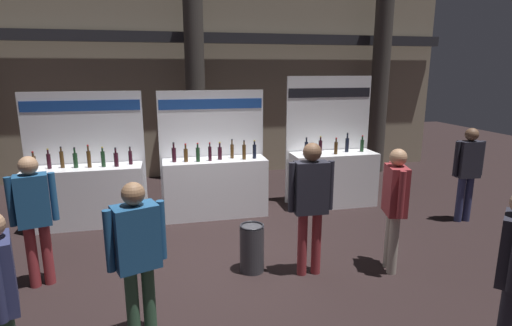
{
  "coord_description": "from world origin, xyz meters",
  "views": [
    {
      "loc": [
        -0.76,
        -5.11,
        2.62
      ],
      "look_at": [
        0.67,
        1.07,
        1.15
      ],
      "focal_mm": 28.33,
      "sensor_mm": 36.0,
      "label": 1
    }
  ],
  "objects_px": {
    "visitor_0": "(0,290)",
    "visitor_1": "(395,200)",
    "visitor_3": "(311,198)",
    "visitor_5": "(137,249)",
    "visitor_8": "(34,211)",
    "exhibitor_booth_2": "(332,173)",
    "exhibitor_booth_1": "(215,182)",
    "trash_bin": "(252,248)",
    "exhibitor_booth_0": "(86,190)",
    "visitor_2": "(468,167)"
  },
  "relations": [
    {
      "from": "visitor_1",
      "to": "visitor_5",
      "type": "height_order",
      "value": "visitor_1"
    },
    {
      "from": "exhibitor_booth_0",
      "to": "exhibitor_booth_2",
      "type": "distance_m",
      "value": 4.53
    },
    {
      "from": "visitor_0",
      "to": "visitor_5",
      "type": "bearing_deg",
      "value": -84.91
    },
    {
      "from": "exhibitor_booth_2",
      "to": "trash_bin",
      "type": "bearing_deg",
      "value": -132.57
    },
    {
      "from": "exhibitor_booth_0",
      "to": "exhibitor_booth_1",
      "type": "bearing_deg",
      "value": -0.78
    },
    {
      "from": "visitor_1",
      "to": "trash_bin",
      "type": "bearing_deg",
      "value": -86.42
    },
    {
      "from": "exhibitor_booth_2",
      "to": "visitor_8",
      "type": "relative_size",
      "value": 1.52
    },
    {
      "from": "visitor_5",
      "to": "visitor_0",
      "type": "bearing_deg",
      "value": 4.42
    },
    {
      "from": "exhibitor_booth_1",
      "to": "visitor_1",
      "type": "distance_m",
      "value": 3.34
    },
    {
      "from": "exhibitor_booth_1",
      "to": "visitor_3",
      "type": "height_order",
      "value": "exhibitor_booth_1"
    },
    {
      "from": "exhibitor_booth_1",
      "to": "visitor_8",
      "type": "relative_size",
      "value": 1.37
    },
    {
      "from": "visitor_1",
      "to": "visitor_3",
      "type": "height_order",
      "value": "visitor_3"
    },
    {
      "from": "exhibitor_booth_1",
      "to": "visitor_1",
      "type": "relative_size",
      "value": 1.36
    },
    {
      "from": "exhibitor_booth_0",
      "to": "visitor_1",
      "type": "relative_size",
      "value": 1.37
    },
    {
      "from": "exhibitor_booth_2",
      "to": "trash_bin",
      "type": "xyz_separation_m",
      "value": [
        -2.13,
        -2.32,
        -0.31
      ]
    },
    {
      "from": "exhibitor_booth_0",
      "to": "trash_bin",
      "type": "distance_m",
      "value": 3.33
    },
    {
      "from": "exhibitor_booth_2",
      "to": "visitor_5",
      "type": "bearing_deg",
      "value": -135.29
    },
    {
      "from": "exhibitor_booth_0",
      "to": "visitor_5",
      "type": "bearing_deg",
      "value": -73.12
    },
    {
      "from": "exhibitor_booth_1",
      "to": "exhibitor_booth_2",
      "type": "distance_m",
      "value": 2.32
    },
    {
      "from": "exhibitor_booth_0",
      "to": "visitor_2",
      "type": "bearing_deg",
      "value": -11.92
    },
    {
      "from": "exhibitor_booth_1",
      "to": "visitor_0",
      "type": "height_order",
      "value": "exhibitor_booth_1"
    },
    {
      "from": "visitor_2",
      "to": "exhibitor_booth_2",
      "type": "bearing_deg",
      "value": -31.55
    },
    {
      "from": "visitor_8",
      "to": "visitor_2",
      "type": "bearing_deg",
      "value": 171.2
    },
    {
      "from": "visitor_5",
      "to": "visitor_1",
      "type": "bearing_deg",
      "value": 173.7
    },
    {
      "from": "exhibitor_booth_0",
      "to": "exhibitor_booth_1",
      "type": "distance_m",
      "value": 2.21
    },
    {
      "from": "exhibitor_booth_1",
      "to": "visitor_8",
      "type": "distance_m",
      "value": 3.19
    },
    {
      "from": "trash_bin",
      "to": "visitor_2",
      "type": "relative_size",
      "value": 0.39
    },
    {
      "from": "visitor_5",
      "to": "exhibitor_booth_0",
      "type": "bearing_deg",
      "value": -92.61
    },
    {
      "from": "exhibitor_booth_0",
      "to": "visitor_2",
      "type": "height_order",
      "value": "exhibitor_booth_0"
    },
    {
      "from": "trash_bin",
      "to": "visitor_5",
      "type": "bearing_deg",
      "value": -140.14
    },
    {
      "from": "visitor_2",
      "to": "trash_bin",
      "type": "bearing_deg",
      "value": 17.69
    },
    {
      "from": "exhibitor_booth_1",
      "to": "exhibitor_booth_2",
      "type": "relative_size",
      "value": 0.9
    },
    {
      "from": "visitor_3",
      "to": "visitor_5",
      "type": "xyz_separation_m",
      "value": [
        -2.07,
        -0.89,
        -0.07
      ]
    },
    {
      "from": "exhibitor_booth_2",
      "to": "visitor_3",
      "type": "height_order",
      "value": "exhibitor_booth_2"
    },
    {
      "from": "exhibitor_booth_2",
      "to": "visitor_5",
      "type": "xyz_separation_m",
      "value": [
        -3.49,
        -3.46,
        0.34
      ]
    },
    {
      "from": "visitor_1",
      "to": "visitor_2",
      "type": "bearing_deg",
      "value": 136.82
    },
    {
      "from": "trash_bin",
      "to": "visitor_0",
      "type": "relative_size",
      "value": 0.41
    },
    {
      "from": "visitor_1",
      "to": "visitor_8",
      "type": "relative_size",
      "value": 1.01
    },
    {
      "from": "visitor_1",
      "to": "visitor_5",
      "type": "relative_size",
      "value": 1.02
    },
    {
      "from": "trash_bin",
      "to": "visitor_1",
      "type": "xyz_separation_m",
      "value": [
        1.8,
        -0.39,
        0.66
      ]
    },
    {
      "from": "exhibitor_booth_2",
      "to": "visitor_8",
      "type": "height_order",
      "value": "exhibitor_booth_2"
    },
    {
      "from": "visitor_5",
      "to": "trash_bin",
      "type": "bearing_deg",
      "value": -159.63
    },
    {
      "from": "exhibitor_booth_2",
      "to": "visitor_2",
      "type": "xyz_separation_m",
      "value": [
        1.89,
        -1.38,
        0.35
      ]
    },
    {
      "from": "visitor_8",
      "to": "visitor_5",
      "type": "bearing_deg",
      "value": 117.79
    },
    {
      "from": "visitor_5",
      "to": "visitor_8",
      "type": "bearing_deg",
      "value": -66.87
    },
    {
      "from": "visitor_3",
      "to": "exhibitor_booth_1",
      "type": "bearing_deg",
      "value": -68.03
    },
    {
      "from": "exhibitor_booth_2",
      "to": "visitor_2",
      "type": "distance_m",
      "value": 2.37
    },
    {
      "from": "visitor_0",
      "to": "visitor_1",
      "type": "bearing_deg",
      "value": -92.9
    },
    {
      "from": "trash_bin",
      "to": "visitor_8",
      "type": "bearing_deg",
      "value": 174.9
    },
    {
      "from": "exhibitor_booth_0",
      "to": "visitor_8",
      "type": "distance_m",
      "value": 2.1
    }
  ]
}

